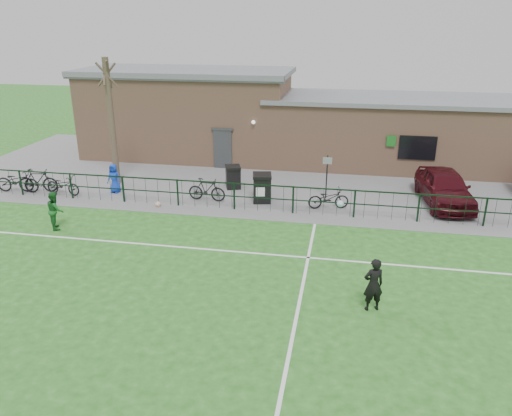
% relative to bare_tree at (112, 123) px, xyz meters
% --- Properties ---
extents(ground, '(90.00, 90.00, 0.00)m').
position_rel_bare_tree_xyz_m(ground, '(8.00, -10.50, -3.00)').
color(ground, '#1F5C1B').
rests_on(ground, ground).
extents(paving_strip, '(34.00, 13.00, 0.02)m').
position_rel_bare_tree_xyz_m(paving_strip, '(8.00, 3.00, -2.99)').
color(paving_strip, slate).
rests_on(paving_strip, ground).
extents(pitch_line_touch, '(28.00, 0.10, 0.01)m').
position_rel_bare_tree_xyz_m(pitch_line_touch, '(8.00, -2.70, -3.00)').
color(pitch_line_touch, white).
rests_on(pitch_line_touch, ground).
extents(pitch_line_mid, '(28.00, 0.10, 0.01)m').
position_rel_bare_tree_xyz_m(pitch_line_mid, '(8.00, -6.50, -3.00)').
color(pitch_line_mid, white).
rests_on(pitch_line_mid, ground).
extents(pitch_line_perp, '(0.10, 16.00, 0.01)m').
position_rel_bare_tree_xyz_m(pitch_line_perp, '(10.00, -10.50, -3.00)').
color(pitch_line_perp, white).
rests_on(pitch_line_perp, ground).
extents(perimeter_fence, '(28.00, 0.10, 1.20)m').
position_rel_bare_tree_xyz_m(perimeter_fence, '(8.00, -2.50, -2.40)').
color(perimeter_fence, black).
rests_on(perimeter_fence, ground).
extents(bare_tree, '(0.30, 0.30, 6.00)m').
position_rel_bare_tree_xyz_m(bare_tree, '(0.00, 0.00, 0.00)').
color(bare_tree, '#48382B').
rests_on(bare_tree, ground).
extents(wheelie_bin_left, '(0.87, 0.92, 0.99)m').
position_rel_bare_tree_xyz_m(wheelie_bin_left, '(5.80, 0.30, -2.48)').
color(wheelie_bin_left, black).
rests_on(wheelie_bin_left, paving_strip).
extents(wheelie_bin_right, '(0.92, 1.00, 1.16)m').
position_rel_bare_tree_xyz_m(wheelie_bin_right, '(7.49, -1.30, -2.40)').
color(wheelie_bin_right, black).
rests_on(wheelie_bin_right, paving_strip).
extents(sign_post, '(0.08, 0.08, 2.00)m').
position_rel_bare_tree_xyz_m(sign_post, '(10.25, -0.40, -1.98)').
color(sign_post, black).
rests_on(sign_post, paving_strip).
extents(car_maroon, '(2.33, 4.68, 1.53)m').
position_rel_bare_tree_xyz_m(car_maroon, '(15.33, -0.19, -2.21)').
color(car_maroon, '#3F0B12').
rests_on(car_maroon, paving_strip).
extents(bicycle_a, '(2.08, 0.86, 1.07)m').
position_rel_bare_tree_xyz_m(bicycle_a, '(-3.92, -2.16, -2.45)').
color(bicycle_a, black).
rests_on(bicycle_a, paving_strip).
extents(bicycle_b, '(1.89, 0.84, 1.10)m').
position_rel_bare_tree_xyz_m(bicycle_b, '(-2.99, -1.98, -2.43)').
color(bicycle_b, black).
rests_on(bicycle_b, paving_strip).
extents(bicycle_c, '(1.79, 0.81, 0.91)m').
position_rel_bare_tree_xyz_m(bicycle_c, '(-1.67, -2.08, -2.53)').
color(bicycle_c, black).
rests_on(bicycle_c, paving_strip).
extents(bicycle_d, '(1.74, 0.61, 1.03)m').
position_rel_bare_tree_xyz_m(bicycle_d, '(5.06, -1.69, -2.47)').
color(bicycle_d, black).
rests_on(bicycle_d, paving_strip).
extents(bicycle_e, '(1.83, 1.01, 0.91)m').
position_rel_bare_tree_xyz_m(bicycle_e, '(10.42, -1.67, -2.52)').
color(bicycle_e, black).
rests_on(bicycle_e, paving_strip).
extents(spectator_child, '(0.70, 0.49, 1.36)m').
position_rel_bare_tree_xyz_m(spectator_child, '(0.54, -1.38, -2.30)').
color(spectator_child, '#1339BB').
rests_on(spectator_child, paving_strip).
extents(goalkeeper_kick, '(1.50, 3.33, 2.12)m').
position_rel_bare_tree_xyz_m(goalkeeper_kick, '(11.98, -9.31, -2.18)').
color(goalkeeper_kick, black).
rests_on(goalkeeper_kick, ground).
extents(outfield_player, '(0.86, 0.91, 1.48)m').
position_rel_bare_tree_xyz_m(outfield_player, '(0.18, -5.70, -2.26)').
color(outfield_player, '#1A5D22').
rests_on(outfield_player, ground).
extents(ball_ground, '(0.24, 0.24, 0.24)m').
position_rel_bare_tree_xyz_m(ball_ground, '(3.18, -2.79, -2.88)').
color(ball_ground, silver).
rests_on(ball_ground, ground).
extents(clubhouse, '(24.25, 5.40, 4.96)m').
position_rel_bare_tree_xyz_m(clubhouse, '(7.12, 6.00, -0.78)').
color(clubhouse, tan).
rests_on(clubhouse, ground).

